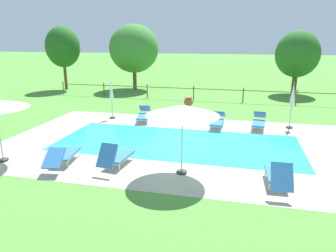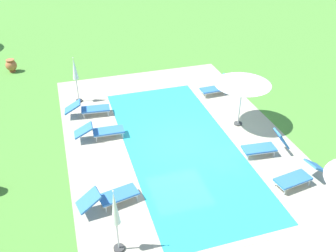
% 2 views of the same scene
% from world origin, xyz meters
% --- Properties ---
extents(ground_plane, '(160.00, 160.00, 0.00)m').
position_xyz_m(ground_plane, '(0.00, 0.00, 0.00)').
color(ground_plane, '#518E38').
extents(pool_deck_paving, '(15.12, 9.10, 0.01)m').
position_xyz_m(pool_deck_paving, '(0.00, 0.00, 0.00)').
color(pool_deck_paving, '#B2A893').
rests_on(pool_deck_paving, ground).
extents(swimming_pool_water, '(10.37, 4.35, 0.01)m').
position_xyz_m(swimming_pool_water, '(0.00, 0.00, 0.01)').
color(swimming_pool_water, '#2DB7C6').
rests_on(swimming_pool_water, ground).
extents(pool_coping_rim, '(10.85, 4.83, 0.01)m').
position_xyz_m(pool_coping_rim, '(0.00, 0.00, 0.01)').
color(pool_coping_rim, '#C0B59F').
rests_on(pool_coping_rim, ground).
extents(sun_lounger_north_near_steps, '(0.67, 2.08, 0.73)m').
position_xyz_m(sun_lounger_north_near_steps, '(1.51, 2.99, 0.35)').
color(sun_lounger_north_near_steps, '#3370BC').
rests_on(sun_lounger_north_near_steps, ground).
extents(sun_lounger_north_mid, '(0.76, 1.86, 1.02)m').
position_xyz_m(sun_lounger_north_mid, '(-1.54, -3.01, 0.40)').
color(sun_lounger_north_mid, '#3370BC').
rests_on(sun_lounger_north_mid, ground).
extents(sun_lounger_north_far, '(1.00, 2.12, 0.77)m').
position_xyz_m(sun_lounger_north_far, '(-2.54, 3.30, 0.36)').
color(sun_lounger_north_far, '#3370BC').
rests_on(sun_lounger_north_far, ground).
extents(sun_lounger_north_end, '(0.89, 2.09, 0.81)m').
position_xyz_m(sun_lounger_north_end, '(-3.46, -3.28, 0.37)').
color(sun_lounger_north_end, '#3370BC').
rests_on(sun_lounger_north_end, ground).
extents(sun_lounger_south_near_corner, '(0.79, 2.09, 0.77)m').
position_xyz_m(sun_lounger_south_near_corner, '(3.57, 3.26, 0.36)').
color(sun_lounger_south_near_corner, '#3370BC').
rests_on(sun_lounger_south_near_corner, ground).
extents(sun_lounger_south_mid, '(0.68, 1.89, 0.99)m').
position_xyz_m(sun_lounger_south_mid, '(3.81, -3.34, 0.39)').
color(sun_lounger_south_mid, '#3370BC').
rests_on(sun_lounger_south_mid, ground).
extents(patio_umbrella_open_by_bench, '(2.40, 2.40, 2.40)m').
position_xyz_m(patio_umbrella_open_by_bench, '(0.79, -3.01, 2.17)').
color(patio_umbrella_open_by_bench, '#383838').
rests_on(patio_umbrella_open_by_bench, ground).
extents(patio_umbrella_closed_row_west, '(0.32, 0.32, 2.33)m').
position_xyz_m(patio_umbrella_closed_row_west, '(5.09, 3.60, 1.57)').
color(patio_umbrella_closed_row_west, '#383838').
rests_on(patio_umbrella_closed_row_west, ground).
extents(patio_umbrella_closed_row_mid_west, '(0.32, 0.32, 2.29)m').
position_xyz_m(patio_umbrella_closed_row_mid_west, '(-4.43, 3.38, 1.48)').
color(patio_umbrella_closed_row_mid_west, '#383838').
rests_on(patio_umbrella_closed_row_mid_west, ground).
extents(terracotta_urn_near_fence, '(0.60, 0.60, 0.68)m').
position_xyz_m(terracotta_urn_near_fence, '(-0.72, 7.28, 0.37)').
color(terracotta_urn_near_fence, '#A85B38').
rests_on(terracotta_urn_near_fence, ground).
extents(perimeter_fence, '(24.88, 0.08, 1.05)m').
position_xyz_m(perimeter_fence, '(1.00, 9.79, 0.70)').
color(perimeter_fence, brown).
rests_on(perimeter_fence, ground).
extents(tree_far_west, '(3.42, 3.42, 5.01)m').
position_xyz_m(tree_far_west, '(6.78, 14.32, 3.17)').
color(tree_far_west, brown).
rests_on(tree_far_west, ground).
extents(tree_west_mid, '(4.26, 4.26, 5.58)m').
position_xyz_m(tree_west_mid, '(-6.68, 13.73, 3.51)').
color(tree_west_mid, brown).
rests_on(tree_west_mid, ground).
extents(tree_east_mid, '(2.90, 2.90, 5.40)m').
position_xyz_m(tree_east_mid, '(-12.57, 12.14, 3.66)').
color(tree_east_mid, brown).
rests_on(tree_east_mid, ground).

